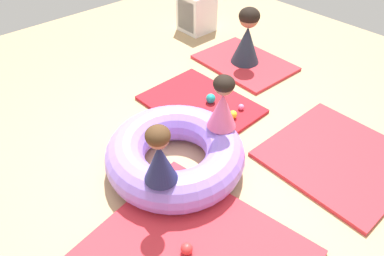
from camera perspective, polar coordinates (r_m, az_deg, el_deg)
The scene contains 16 objects.
ground_plane at distance 3.21m, azimuth -0.08°, elevation -7.04°, with size 8.00×8.00×0.00m, color tan.
gym_mat_front at distance 3.59m, azimuth 22.48°, elevation -4.33°, with size 1.18×1.19×0.04m, color red.
gym_mat_far_right at distance 3.96m, azimuth 1.36°, elevation 3.81°, with size 1.22×0.90×0.04m, color #B21923.
gym_mat_near_left at distance 2.69m, azimuth 0.60°, elevation -19.90°, with size 1.46×1.23×0.04m, color red.
gym_mat_center_rear at distance 4.79m, azimuth 8.42°, elevation 10.33°, with size 1.18×0.87×0.04m, color red.
inflatable_cushion at distance 3.13m, azimuth -2.72°, elevation -4.17°, with size 1.23×1.23×0.35m, color #9975EA.
child_in_navy at distance 2.53m, azimuth -5.27°, elevation -4.36°, with size 0.27×0.27×0.49m.
child_in_pink at distance 3.01m, azimuth 4.93°, elevation 4.11°, with size 0.35×0.35×0.51m.
adult_seated at distance 4.62m, azimuth 8.87°, elevation 14.31°, with size 0.38×0.38×0.72m.
play_ball_green at distance 3.55m, azimuth 4.25°, elevation 0.15°, with size 0.08×0.08×0.08m, color green.
play_ball_pink at distance 3.86m, azimuth 7.91°, elevation 3.37°, with size 0.07×0.07×0.07m, color pink.
play_ball_orange at distance 5.02m, azimuth 8.28°, elevation 12.52°, with size 0.07×0.07×0.07m, color orange.
play_ball_yellow at distance 3.73m, azimuth 6.60°, elevation 2.16°, with size 0.09×0.09×0.09m, color yellow.
play_ball_teal at distance 3.93m, azimuth 3.04°, elevation 4.77°, with size 0.11×0.11×0.11m, color teal.
play_ball_red at distance 2.65m, azimuth -0.86°, elevation -18.84°, with size 0.09×0.09×0.09m, color red.
storage_cube at distance 5.57m, azimuth 0.55°, elevation 18.05°, with size 0.44×0.44×0.56m.
Camera 1 is at (1.63, -1.47, 2.34)m, focal length 33.16 mm.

